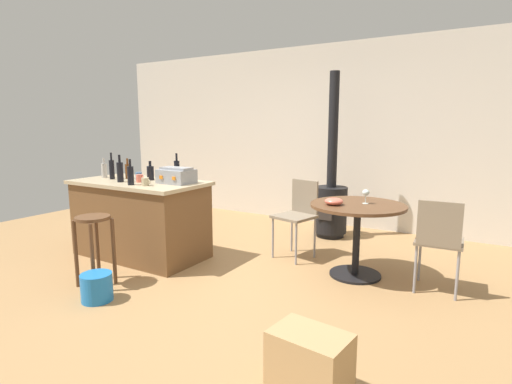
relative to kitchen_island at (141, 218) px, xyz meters
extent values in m
plane|color=#A37A4C|center=(1.26, -0.07, -0.44)|extent=(8.80, 8.80, 0.00)
cube|color=beige|center=(1.26, 2.66, 0.91)|extent=(8.00, 0.10, 2.70)
cube|color=brown|center=(0.00, 0.00, -0.02)|extent=(1.50, 0.76, 0.84)
cube|color=tan|center=(0.00, 0.00, 0.42)|extent=(1.56, 0.82, 0.04)
cylinder|color=brown|center=(0.41, -0.73, -0.12)|extent=(0.04, 0.04, 0.64)
cylinder|color=brown|center=(0.18, -0.73, -0.12)|extent=(0.04, 0.04, 0.64)
cylinder|color=brown|center=(0.18, -0.97, -0.12)|extent=(0.04, 0.04, 0.64)
cylinder|color=brown|center=(0.41, -0.97, -0.12)|extent=(0.04, 0.04, 0.64)
cylinder|color=brown|center=(0.29, -0.85, 0.21)|extent=(0.32, 0.32, 0.03)
cylinder|color=black|center=(2.35, 0.65, -0.43)|extent=(0.51, 0.51, 0.02)
cylinder|color=black|center=(2.35, 0.65, -0.09)|extent=(0.07, 0.07, 0.71)
cylinder|color=brown|center=(2.35, 0.65, 0.28)|extent=(0.93, 0.93, 0.03)
cube|color=#7F705B|center=(3.10, 0.68, 0.02)|extent=(0.42, 0.42, 0.03)
cube|color=#7F705B|center=(3.11, 0.49, 0.22)|extent=(0.36, 0.04, 0.40)
cylinder|color=gray|center=(2.94, 0.50, -0.22)|extent=(0.02, 0.02, 0.45)
cylinder|color=gray|center=(3.28, 0.52, -0.22)|extent=(0.02, 0.02, 0.45)
cylinder|color=gray|center=(3.26, 0.86, -0.22)|extent=(0.02, 0.02, 0.45)
cylinder|color=gray|center=(2.92, 0.84, -0.22)|extent=(0.02, 0.02, 0.45)
cube|color=#7F705B|center=(1.57, 0.84, 0.04)|extent=(0.48, 0.48, 0.03)
cube|color=#7F705B|center=(1.61, 1.02, 0.24)|extent=(0.36, 0.11, 0.40)
cylinder|color=gray|center=(1.77, 0.96, -0.21)|extent=(0.02, 0.02, 0.47)
cylinder|color=gray|center=(1.44, 1.04, -0.21)|extent=(0.02, 0.02, 0.47)
cylinder|color=gray|center=(1.36, 0.71, -0.21)|extent=(0.02, 0.02, 0.47)
cylinder|color=gray|center=(1.69, 0.63, -0.21)|extent=(0.02, 0.02, 0.47)
cylinder|color=black|center=(1.60, 1.92, -0.41)|extent=(0.37, 0.37, 0.06)
cylinder|color=black|center=(1.60, 1.92, -0.07)|extent=(0.44, 0.44, 0.63)
cube|color=#2D2826|center=(1.60, 1.70, -0.07)|extent=(0.20, 0.02, 0.20)
cylinder|color=black|center=(1.60, 1.92, 1.00)|extent=(0.13, 0.13, 1.52)
cube|color=gray|center=(0.49, 0.09, 0.51)|extent=(0.36, 0.28, 0.15)
cube|color=gray|center=(0.49, 0.09, 0.60)|extent=(0.35, 0.17, 0.02)
cube|color=orange|center=(0.40, -0.05, 0.51)|extent=(0.04, 0.01, 0.04)
cube|color=orange|center=(0.58, -0.05, 0.51)|extent=(0.04, 0.01, 0.04)
cylinder|color=#603314|center=(-0.26, 0.08, 0.53)|extent=(0.06, 0.06, 0.17)
cylinder|color=#603314|center=(-0.26, 0.08, 0.65)|extent=(0.02, 0.02, 0.07)
cylinder|color=#B7B2AD|center=(-0.59, 0.00, 0.52)|extent=(0.06, 0.06, 0.17)
cylinder|color=#B7B2AD|center=(-0.59, 0.00, 0.64)|extent=(0.02, 0.02, 0.07)
cylinder|color=black|center=(0.16, -0.26, 0.54)|extent=(0.07, 0.07, 0.20)
cylinder|color=black|center=(0.16, -0.26, 0.68)|extent=(0.03, 0.03, 0.08)
cylinder|color=black|center=(-0.39, -0.04, 0.55)|extent=(0.06, 0.06, 0.23)
cylinder|color=black|center=(-0.39, -0.04, 0.71)|extent=(0.02, 0.02, 0.09)
cylinder|color=black|center=(-0.11, -0.16, 0.55)|extent=(0.07, 0.07, 0.22)
cylinder|color=black|center=(-0.11, -0.16, 0.70)|extent=(0.03, 0.03, 0.09)
cylinder|color=black|center=(0.32, 0.29, 0.55)|extent=(0.06, 0.06, 0.22)
cylinder|color=black|center=(0.32, 0.29, 0.71)|extent=(0.02, 0.02, 0.09)
cylinder|color=black|center=(0.06, 0.13, 0.52)|extent=(0.08, 0.08, 0.16)
cylinder|color=black|center=(0.06, 0.13, 0.63)|extent=(0.03, 0.03, 0.06)
cylinder|color=#DB6651|center=(0.08, -0.06, 0.48)|extent=(0.08, 0.08, 0.09)
torus|color=#DB6651|center=(0.13, -0.06, 0.49)|extent=(0.05, 0.01, 0.05)
cylinder|color=tan|center=(0.33, -0.22, 0.48)|extent=(0.08, 0.08, 0.08)
torus|color=tan|center=(0.39, -0.22, 0.48)|extent=(0.05, 0.01, 0.05)
cylinder|color=#4C7099|center=(-0.06, 0.06, 0.48)|extent=(0.07, 0.07, 0.09)
torus|color=#4C7099|center=(-0.01, 0.06, 0.49)|extent=(0.05, 0.01, 0.05)
cylinder|color=#383838|center=(0.15, 0.23, 0.49)|extent=(0.07, 0.07, 0.11)
torus|color=#383838|center=(0.20, 0.23, 0.50)|extent=(0.05, 0.01, 0.05)
cylinder|color=silver|center=(2.40, 0.71, 0.30)|extent=(0.06, 0.06, 0.00)
cylinder|color=silver|center=(2.40, 0.71, 0.34)|extent=(0.01, 0.01, 0.08)
ellipsoid|color=silver|center=(2.40, 0.71, 0.41)|extent=(0.07, 0.07, 0.06)
ellipsoid|color=#DB6651|center=(2.16, 0.49, 0.33)|extent=(0.18, 0.18, 0.07)
cube|color=tan|center=(2.67, -1.28, -0.25)|extent=(0.46, 0.34, 0.38)
cylinder|color=blue|center=(0.59, -1.08, -0.32)|extent=(0.27, 0.27, 0.24)
camera|label=1|loc=(3.46, -3.19, 1.07)|focal=28.06mm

